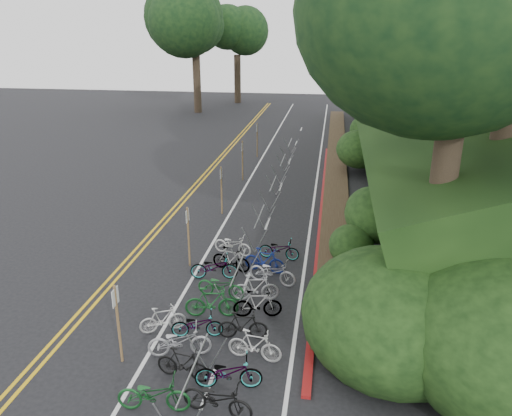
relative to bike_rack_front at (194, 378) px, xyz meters
The scene contains 10 objects.
ground 4.04m from the bike_rack_front, 137.75° to the left, with size 120.00×120.00×0.00m, color black.
road_markings 12.99m from the bike_rack_front, 100.19° to the left, with size 7.47×80.00×0.01m.
red_curb 14.94m from the bike_rack_front, 79.28° to the left, with size 0.25×28.00×0.10m, color maroon.
embankment 23.96m from the bike_rack_front, 65.17° to the left, with size 14.30×48.14×9.11m.
bike_rack_front is the anchor object (origin of this frame).
bike_racks_rest 15.66m from the bike_rack_front, 89.72° to the left, with size 1.14×23.00×1.17m.
signpost_near 2.98m from the bike_rack_front, 151.04° to the left, with size 0.08×0.40×2.47m.
signposts_rest 16.83m from the bike_rack_front, 97.94° to the left, with size 0.08×18.40×2.50m.
bike_front 3.60m from the bike_rack_front, 121.59° to the left, with size 1.48×0.42×0.89m, color beige.
bike_valet 4.15m from the bike_rack_front, 89.71° to the left, with size 3.25×11.14×1.07m.
Camera 1 is at (6.02, -12.51, 9.11)m, focal length 35.00 mm.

